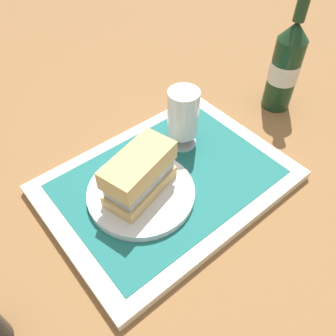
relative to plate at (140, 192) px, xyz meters
name	(u,v)px	position (x,y,z in m)	size (l,w,h in m)	color
ground_plane	(168,186)	(0.06, 0.00, -0.03)	(3.00, 3.00, 0.00)	olive
tray	(168,182)	(0.06, 0.00, -0.02)	(0.44, 0.32, 0.02)	beige
placemat	(168,179)	(0.06, 0.00, -0.01)	(0.38, 0.27, 0.00)	#1E6B66
plate	(140,192)	(0.00, 0.00, 0.00)	(0.19, 0.19, 0.01)	white
sandwich	(139,172)	(0.00, 0.00, 0.05)	(0.14, 0.10, 0.08)	tan
beer_glass	(183,117)	(0.14, 0.05, 0.06)	(0.06, 0.06, 0.12)	silver
beer_bottle	(285,66)	(0.42, 0.03, 0.08)	(0.07, 0.07, 0.27)	#19381E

